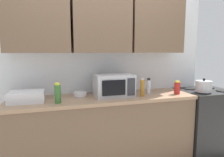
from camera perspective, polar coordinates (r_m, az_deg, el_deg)
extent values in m
cube|color=white|center=(2.78, -3.99, 4.34)|extent=(3.19, 0.06, 2.60)
cube|color=brown|center=(2.55, -20.80, 15.40)|extent=(0.73, 0.33, 0.75)
cube|color=brown|center=(2.62, -3.18, 15.67)|extent=(0.73, 0.33, 0.75)
cube|color=brown|center=(2.89, 12.26, 14.75)|extent=(0.73, 0.33, 0.75)
cube|color=brown|center=(2.66, -2.20, -15.15)|extent=(2.29, 0.60, 0.86)
cube|color=#9E7A5B|center=(2.52, -2.26, -5.67)|extent=(2.32, 0.63, 0.04)
cube|color=black|center=(3.34, 25.02, -10.65)|extent=(0.76, 0.64, 0.90)
cylinder|color=black|center=(3.02, 24.84, -3.62)|extent=(0.18, 0.18, 0.01)
cylinder|color=black|center=(3.25, 29.35, -3.13)|extent=(0.18, 0.18, 0.01)
cylinder|color=black|center=(3.23, 21.58, -2.74)|extent=(0.18, 0.18, 0.01)
cylinder|color=black|center=(3.45, 26.03, -2.35)|extent=(0.18, 0.18, 0.01)
cylinder|color=#B2B2B7|center=(3.01, 24.93, -2.06)|extent=(0.22, 0.22, 0.15)
sphere|color=black|center=(2.99, 25.04, -0.26)|extent=(0.04, 0.04, 0.04)
cube|color=#B7B7BC|center=(2.53, 0.36, -1.91)|extent=(0.48, 0.36, 0.28)
cube|color=black|center=(2.34, 0.56, -2.70)|extent=(0.29, 0.01, 0.18)
cube|color=#2D2D33|center=(2.41, 5.58, -2.41)|extent=(0.10, 0.01, 0.21)
cube|color=silver|center=(2.45, -23.40, -4.79)|extent=(0.38, 0.30, 0.12)
cylinder|color=#386B2D|center=(2.26, -15.40, -4.36)|extent=(0.07, 0.07, 0.20)
cylinder|color=yellow|center=(2.23, -15.51, -1.48)|extent=(0.05, 0.05, 0.03)
cylinder|color=silver|center=(2.73, 10.52, -2.36)|extent=(0.06, 0.06, 0.18)
cylinder|color=black|center=(2.71, 10.57, -0.17)|extent=(0.04, 0.04, 0.03)
cylinder|color=red|center=(2.78, 18.28, -2.68)|extent=(0.08, 0.08, 0.16)
cylinder|color=yellow|center=(2.77, 18.36, -0.87)|extent=(0.06, 0.06, 0.02)
cylinder|color=#AD701E|center=(2.54, 8.75, -2.73)|extent=(0.05, 0.05, 0.21)
cylinder|color=silver|center=(2.52, 8.81, -0.17)|extent=(0.04, 0.04, 0.02)
cylinder|color=silver|center=(2.58, -9.20, -4.42)|extent=(0.17, 0.17, 0.05)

